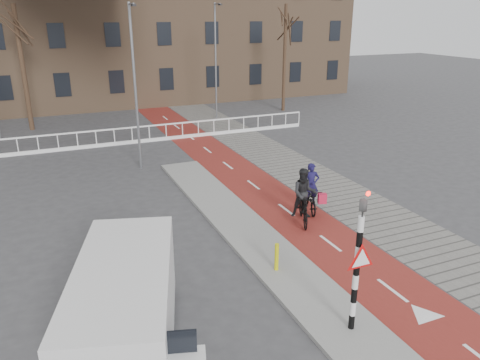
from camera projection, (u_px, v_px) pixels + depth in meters
name	position (u px, v px, depth m)	size (l,w,h in m)	color
ground	(325.00, 284.00, 13.04)	(120.00, 120.00, 0.00)	#38383A
bike_lane	(236.00, 171.00, 22.23)	(2.50, 60.00, 0.01)	maroon
sidewalk	(287.00, 164.00, 23.28)	(3.00, 60.00, 0.01)	slate
curb_island	(244.00, 229.00, 16.21)	(1.80, 16.00, 0.12)	gray
traffic_signal	(358.00, 258.00, 10.39)	(0.80, 0.80, 3.68)	black
bollard	(277.00, 257.00, 13.41)	(0.12, 0.12, 0.83)	#CBC70B
cyclist_near	(311.00, 195.00, 17.66)	(1.16, 1.89, 1.87)	black
cyclist_far	(304.00, 201.00, 16.54)	(1.23, 1.96, 2.03)	black
van	(125.00, 308.00, 10.09)	(3.33, 5.32, 2.13)	silver
railing	(78.00, 144.00, 25.75)	(28.00, 0.10, 0.99)	silver
townhouse_row	(75.00, 3.00, 36.91)	(46.00, 10.00, 15.90)	#7F6047
tree_mid	(23.00, 69.00, 28.88)	(0.30, 0.30, 7.64)	#322116
tree_right	(285.00, 59.00, 34.77)	(0.25, 0.25, 7.72)	#322116
streetlight_near	(135.00, 90.00, 21.44)	(0.12, 0.12, 7.58)	slate
streetlight_right	(216.00, 62.00, 32.27)	(0.12, 0.12, 7.76)	slate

